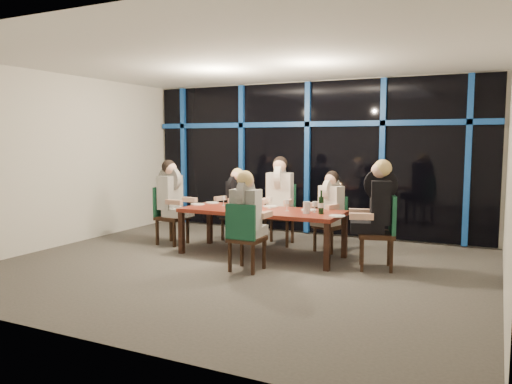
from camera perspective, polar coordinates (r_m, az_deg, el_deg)
room at (r=7.18m, az=-2.13°, el=7.31°), size 7.04×7.00×3.02m
window_wall at (r=9.86m, az=6.05°, el=4.17°), size 6.86×0.43×2.94m
dining_table at (r=7.97m, az=0.63°, el=-2.50°), size 2.60×1.00×0.75m
chair_far_left at (r=9.26m, az=-1.99°, el=-2.38°), size 0.54×0.54×0.91m
chair_far_mid at (r=8.93m, az=2.82°, el=-2.14°), size 0.56×0.56×1.07m
chair_far_right at (r=8.45m, az=8.73°, el=-3.24°), size 0.54×0.54×0.92m
chair_end_left at (r=9.05m, az=-10.00°, el=-2.27°), size 0.50×0.50×1.03m
chair_end_right at (r=7.39m, az=14.34°, el=-3.99°), size 0.62×0.62×1.08m
chair_near_mid at (r=7.02m, az=-1.35°, el=-4.80°), size 0.45×0.45×0.98m
diner_far_left at (r=9.16m, az=-2.35°, el=-0.18°), size 0.55×0.62×0.89m
diner_far_mid at (r=8.79m, az=2.68°, el=0.50°), size 0.57×0.70×1.04m
diner_far_right at (r=8.34m, az=8.46°, el=-0.82°), size 0.55×0.63×0.90m
diner_end_left at (r=8.95m, az=-9.62°, el=0.26°), size 0.65×0.53×1.00m
diner_end_right at (r=7.32m, az=13.71°, el=-0.70°), size 0.73×0.63×1.05m
diner_near_mid at (r=7.03m, az=-1.05°, el=-1.59°), size 0.48×0.60×0.95m
plate_far_left at (r=8.81m, az=-5.04°, el=-1.22°), size 0.24×0.24×0.01m
plate_far_mid at (r=8.28m, az=1.64°, el=-1.65°), size 0.24×0.24×0.01m
plate_far_right at (r=7.91m, az=6.04°, el=-2.05°), size 0.24×0.24×0.01m
plate_end_left at (r=8.63m, az=-6.68°, el=-1.38°), size 0.24×0.24×0.01m
plate_end_right at (r=7.34m, az=9.11°, el=-2.71°), size 0.24×0.24×0.01m
plate_near_mid at (r=7.56m, az=0.91°, el=-2.39°), size 0.24×0.24×0.01m
wine_bottle at (r=7.54m, az=7.45°, el=-1.47°), size 0.08×0.08×0.36m
water_pitcher at (r=7.55m, az=5.79°, el=-1.78°), size 0.11×0.10×0.18m
tea_light at (r=7.86m, az=0.21°, el=-2.01°), size 0.05×0.05×0.03m
wine_glass_a at (r=8.00m, az=-2.06°, el=-1.16°), size 0.06×0.06×0.16m
wine_glass_b at (r=8.10m, az=1.59°, el=-0.93°), size 0.07×0.07×0.18m
wine_glass_c at (r=7.80m, az=3.55°, el=-1.21°), size 0.07×0.07×0.18m
wine_glass_d at (r=8.44m, az=-3.73°, el=-0.77°), size 0.06×0.06×0.16m
wine_glass_e at (r=7.67m, az=6.73°, el=-1.42°), size 0.07×0.07×0.17m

